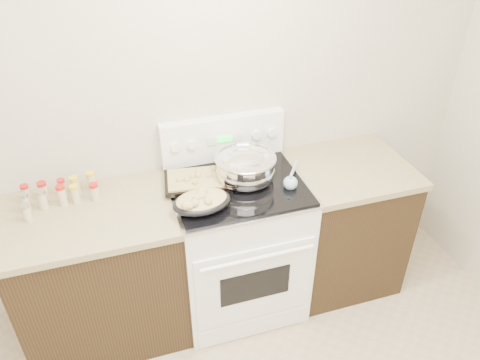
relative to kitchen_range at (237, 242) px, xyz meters
name	(u,v)px	position (x,y,z in m)	size (l,w,h in m)	color
room_shell	(275,275)	(-0.35, -1.42, 1.21)	(4.10, 3.60, 2.75)	beige
counter_left	(103,274)	(-0.83, 0.01, -0.03)	(0.93, 0.67, 0.92)	black
counter_right	(341,223)	(0.73, 0.01, -0.03)	(0.73, 0.67, 0.92)	black
kitchen_range	(237,242)	(0.00, 0.00, 0.00)	(0.78, 0.73, 1.22)	white
mixing_bowl	(245,168)	(0.05, 0.01, 0.53)	(0.42, 0.42, 0.21)	silver
roasting_pan	(201,201)	(-0.25, -0.17, 0.50)	(0.34, 0.25, 0.11)	black
baking_sheet	(197,179)	(-0.21, 0.08, 0.47)	(0.41, 0.31, 0.06)	black
wooden_spoon	(224,197)	(-0.11, -0.12, 0.46)	(0.04, 0.25, 0.04)	#977145
blue_ladle	(291,181)	(0.28, -0.12, 0.49)	(0.17, 0.25, 0.10)	#87B3CA
spice_jars	(59,193)	(-0.97, 0.15, 0.49)	(0.40, 0.23, 0.13)	#BFB28C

